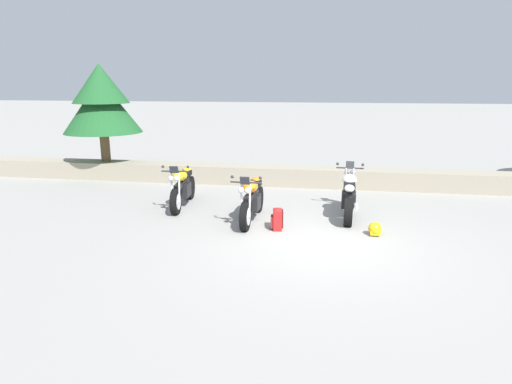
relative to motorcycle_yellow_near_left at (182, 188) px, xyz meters
The scene contains 8 objects.
ground_plane 4.04m from the motorcycle_yellow_near_left, 29.65° to the right, with size 120.00×120.00×0.00m, color gray.
stone_wall 4.49m from the motorcycle_yellow_near_left, 38.94° to the left, with size 36.00×0.80×0.55m, color gray.
motorcycle_yellow_near_left is the anchor object (origin of this frame).
motorcycle_orange_centre 2.12m from the motorcycle_yellow_near_left, 24.56° to the right, with size 0.67×2.06×1.18m.
motorcycle_white_far_right 4.11m from the motorcycle_yellow_near_left, ahead, with size 0.67×2.07×1.18m.
rider_backpack 2.93m from the motorcycle_yellow_near_left, 28.63° to the right, with size 0.29×0.32×0.47m.
rider_helmet 4.84m from the motorcycle_yellow_near_left, 17.57° to the right, with size 0.28×0.28×0.28m.
pine_tree_far_left 5.01m from the motorcycle_yellow_near_left, 140.90° to the left, with size 2.46×2.46×3.08m.
Camera 1 is at (0.07, -8.26, 3.07)m, focal length 30.66 mm.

